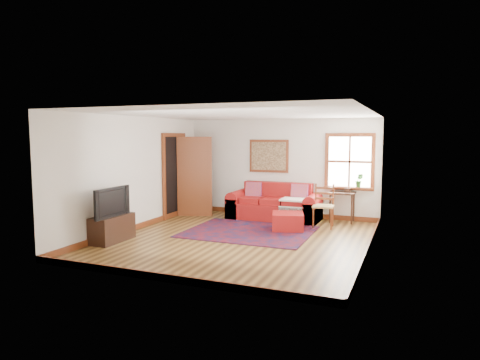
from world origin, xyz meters
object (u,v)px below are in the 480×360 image
at_px(red_leather_sofa, 275,207).
at_px(ladder_back_chair, 324,204).
at_px(red_ottoman, 288,222).
at_px(side_table, 342,197).
at_px(media_cabinet, 112,228).

height_order(red_leather_sofa, ladder_back_chair, ladder_back_chair).
distance_m(red_ottoman, ladder_back_chair, 0.97).
bearing_deg(side_table, media_cabinet, -136.98).
distance_m(side_table, ladder_back_chair, 0.80).
height_order(ladder_back_chair, media_cabinet, ladder_back_chair).
bearing_deg(media_cabinet, red_ottoman, 37.72).
xyz_separation_m(red_ottoman, ladder_back_chair, (0.66, 0.63, 0.34)).
distance_m(red_leather_sofa, ladder_back_chair, 1.44).
bearing_deg(red_ottoman, media_cabinet, -159.13).
bearing_deg(red_ottoman, ladder_back_chair, 26.38).
relative_size(red_ottoman, ladder_back_chair, 0.69).
height_order(red_leather_sofa, side_table, red_leather_sofa).
xyz_separation_m(red_leather_sofa, side_table, (1.62, 0.22, 0.31)).
bearing_deg(media_cabinet, side_table, 43.02).
relative_size(red_leather_sofa, red_ottoman, 3.39).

